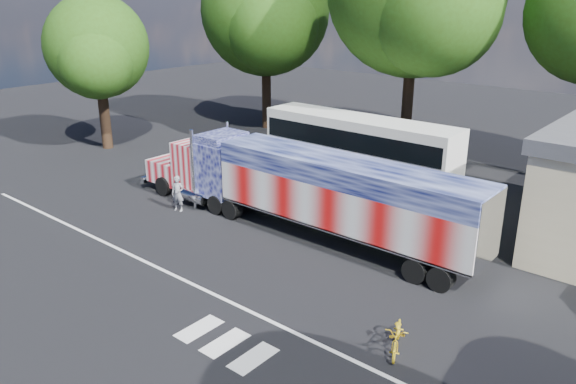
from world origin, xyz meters
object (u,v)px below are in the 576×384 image
Objects in this scene: woman at (178,194)px; bicycle at (397,336)px; coach_bus at (359,146)px; tree_w_a at (97,48)px; tree_nw_a at (266,12)px; semi_truck at (301,188)px.

bicycle is at bearing -31.76° from woman.
coach_bus is 1.17× the size of tree_w_a.
tree_nw_a reaches higher than bicycle.
tree_nw_a reaches higher than semi_truck.
tree_nw_a reaches higher than tree_w_a.
semi_truck is at bearing -43.95° from tree_nw_a.
coach_bus is at bearing 103.46° from bicycle.
bicycle is (7.87, -5.18, -1.57)m from semi_truck.
tree_w_a is (-4.36, -11.72, -2.05)m from tree_nw_a.
semi_truck is at bearing -1.26° from woman.
tree_nw_a is 1.34× the size of tree_w_a.
tree_nw_a is at bearing 115.61° from bicycle.
bicycle is at bearing -33.34° from semi_truck.
coach_bus is 6.27× the size of bicycle.
tree_w_a is at bearing 140.26° from bicycle.
tree_w_a reaches higher than coach_bus.
coach_bus reaches higher than bicycle.
bicycle is 28.83m from tree_w_a.
semi_truck is 21.67m from tree_nw_a.
semi_truck is 8.83m from coach_bus.
tree_nw_a is at bearing 136.05° from semi_truck.
semi_truck is 6.59m from woman.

